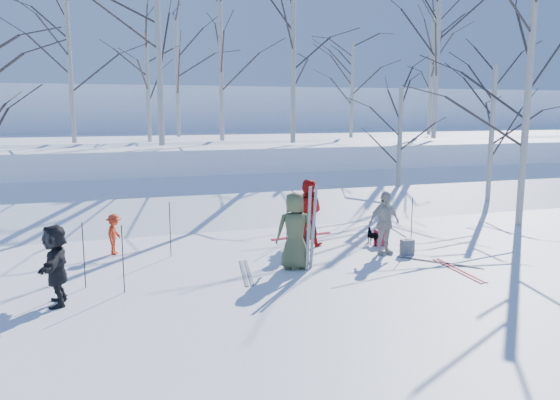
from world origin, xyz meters
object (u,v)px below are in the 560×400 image
object	(u,v)px
skier_red_seated	(114,234)
backpack_dark	(302,237)
skier_redor_behind	(307,212)
dog	(374,237)
skier_grey_west	(56,265)
backpack_red	(381,237)
skier_olive_center	(295,231)
skier_cream_east	(384,223)
backpack_grey	(407,247)
skier_red_north	(307,210)

from	to	relation	value
skier_red_seated	backpack_dark	xyz separation A→B (m)	(4.72, -0.49, -0.30)
skier_redor_behind	dog	distance (m)	1.88
backpack_dark	skier_grey_west	bearing A→B (deg)	-153.90
skier_redor_behind	skier_red_seated	distance (m)	4.88
backpack_dark	backpack_red	bearing A→B (deg)	-20.83
skier_olive_center	skier_grey_west	bearing A→B (deg)	19.97
skier_cream_east	backpack_dark	size ratio (longest dim) A/B	3.93
backpack_red	backpack_grey	size ratio (longest dim) A/B	1.11
skier_redor_behind	backpack_dark	size ratio (longest dim) A/B	4.34
skier_cream_east	backpack_dark	world-z (taller)	skier_cream_east
skier_red_seated	backpack_red	world-z (taller)	skier_red_seated
backpack_grey	skier_olive_center	bearing A→B (deg)	-175.60
backpack_red	dog	bearing A→B (deg)	153.42
skier_red_north	backpack_red	distance (m)	2.12
skier_redor_behind	skier_red_seated	xyz separation A→B (m)	(-4.84, 0.57, -0.37)
skier_olive_center	backpack_dark	distance (m)	2.33
skier_olive_center	skier_grey_west	xyz separation A→B (m)	(-4.89, -0.81, -0.12)
skier_grey_west	skier_redor_behind	bearing A→B (deg)	116.91
skier_red_north	skier_grey_west	size ratio (longest dim) A/B	1.10
skier_cream_east	backpack_red	size ratio (longest dim) A/B	3.74
skier_red_north	skier_cream_east	distance (m)	2.39
skier_olive_center	skier_red_seated	world-z (taller)	skier_olive_center
skier_red_seated	backpack_red	xyz separation A→B (m)	(6.67, -1.23, -0.29)
skier_red_seated	skier_cream_east	size ratio (longest dim) A/B	0.64
skier_cream_east	skier_olive_center	bearing A→B (deg)	179.16
dog	backpack_grey	size ratio (longest dim) A/B	1.41
skier_olive_center	skier_cream_east	world-z (taller)	skier_olive_center
skier_redor_behind	skier_grey_west	size ratio (longest dim) A/B	1.16
skier_olive_center	skier_cream_east	distance (m)	2.53
skier_redor_behind	backpack_red	bearing A→B (deg)	-166.05
skier_olive_center	skier_grey_west	size ratio (longest dim) A/B	1.16
dog	backpack_red	distance (m)	0.18
backpack_grey	backpack_dark	size ratio (longest dim) A/B	0.95
skier_olive_center	skier_cream_east	xyz separation A→B (m)	(2.48, 0.47, -0.08)
skier_red_seated	dog	bearing A→B (deg)	-81.19
skier_redor_behind	backpack_dark	distance (m)	0.68
skier_red_seated	skier_grey_west	bearing A→B (deg)	-179.15
skier_red_north	backpack_dark	world-z (taller)	skier_red_north
skier_red_seated	skier_cream_east	distance (m)	6.62
skier_redor_behind	skier_grey_west	bearing A→B (deg)	58.91
dog	backpack_grey	distance (m)	1.19
skier_redor_behind	backpack_red	size ratio (longest dim) A/B	4.13
dog	skier_cream_east	bearing A→B (deg)	59.25
skier_redor_behind	backpack_grey	distance (m)	2.71
backpack_red	backpack_grey	distance (m)	1.07
skier_red_seated	backpack_grey	xyz separation A→B (m)	(6.81, -2.30, -0.31)
skier_cream_east	dog	xyz separation A→B (m)	(0.22, 0.90, -0.56)
dog	backpack_red	world-z (taller)	dog
skier_red_seated	skier_red_north	bearing A→B (deg)	-71.25
skier_red_north	skier_olive_center	bearing A→B (deg)	36.01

